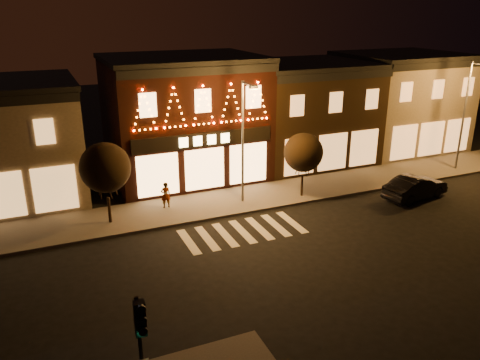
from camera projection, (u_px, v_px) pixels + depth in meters
ground at (277, 267)px, 22.30m from camera, size 120.00×120.00×0.00m
sidewalk_far at (246, 199)px, 29.93m from camera, size 44.00×4.00×0.15m
building_pulp at (184, 118)px, 32.96m from camera, size 10.20×8.34×8.30m
building_right_a at (304, 112)px, 36.64m from camera, size 9.20×8.28×7.50m
building_right_b at (399, 101)px, 39.94m from camera, size 9.20×8.28×7.80m
traffic_signal_near at (141, 341)px, 12.54m from camera, size 0.32×0.44×4.25m
streetlamp_mid at (244, 134)px, 27.79m from camera, size 0.46×1.65×7.26m
streetlamp_right at (467, 108)px, 33.61m from camera, size 0.50×1.75×7.65m
tree_left at (105, 168)px, 25.48m from camera, size 2.69×2.69×4.50m
tree_right at (303, 153)px, 29.33m from camera, size 2.39×2.39×4.00m
dark_sedan at (415, 187)px, 29.97m from camera, size 4.67×2.28×1.47m
pedestrian at (166, 195)px, 28.21m from camera, size 0.57×0.38×1.56m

